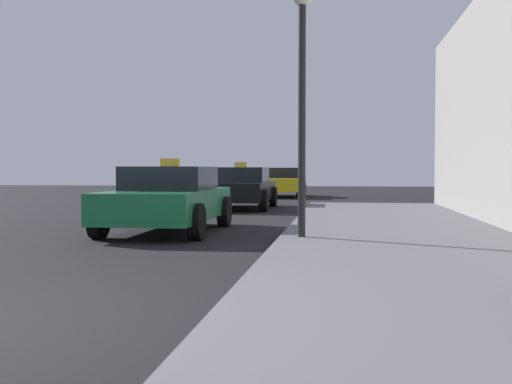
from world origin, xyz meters
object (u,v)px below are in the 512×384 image
Objects in this scene: car_green at (168,199)px; car_yellow at (282,182)px; street_lamp at (302,62)px; car_black at (240,188)px.

car_yellow is (0.74, 15.70, -0.00)m from car_green.
street_lamp is 4.03m from car_green.
street_lamp is 17.87m from car_yellow.
street_lamp is 0.99× the size of car_yellow.
street_lamp reaches higher than car_black.
car_black is 1.00× the size of car_yellow.
car_yellow is (-1.98, 17.62, -2.27)m from street_lamp.
car_black is at bearing 105.00° from street_lamp.
car_black reaches higher than car_yellow.
street_lamp is at bearing 96.40° from car_yellow.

